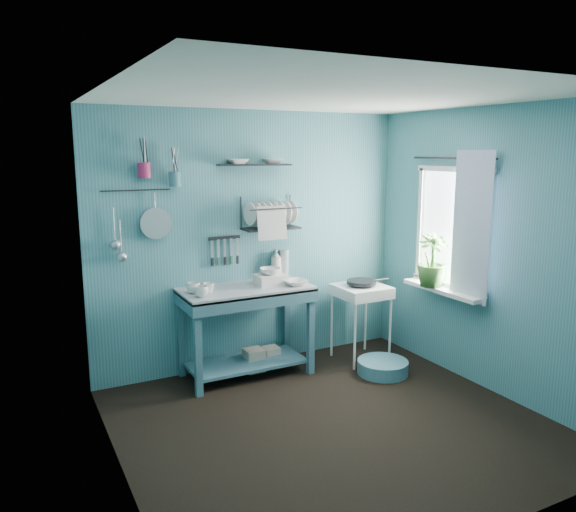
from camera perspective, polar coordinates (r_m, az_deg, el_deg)
name	(u,v)px	position (r m, az deg, el deg)	size (l,w,h in m)	color
floor	(332,423)	(4.63, 4.48, -16.60)	(3.20, 3.20, 0.00)	black
ceiling	(337,96)	(4.14, 5.00, 15.91)	(3.20, 3.20, 0.00)	silver
wall_back	(253,241)	(5.52, -3.57, 1.58)	(3.20, 3.20, 0.00)	#3D737C
wall_front	(489,322)	(3.08, 19.77, -6.35)	(3.20, 3.20, 0.00)	#3D737C
wall_left	(115,293)	(3.64, -17.19, -3.64)	(3.00, 3.00, 0.00)	#3D737C
wall_right	(489,251)	(5.23, 19.77, 0.46)	(3.00, 3.00, 0.00)	#3D737C
work_counter	(246,331)	(5.38, -4.29, -7.64)	(1.22, 0.61, 0.86)	#335E6C
mug_left	(202,292)	(4.94, -8.77, -3.60)	(0.12, 0.12, 0.10)	silver
mug_mid	(209,288)	(5.06, -8.06, -3.25)	(0.10, 0.10, 0.09)	silver
mug_right	(194,288)	(5.08, -9.56, -3.22)	(0.12, 0.12, 0.10)	silver
wash_tub	(270,280)	(5.33, -1.81, -2.40)	(0.28, 0.22, 0.10)	silver
tub_bowl	(270,271)	(5.31, -1.81, -1.56)	(0.20, 0.20, 0.06)	silver
soap_bottle	(276,264)	(5.58, -1.22, -0.77)	(0.12, 0.12, 0.30)	silver
water_bottle	(284,263)	(5.64, -0.39, -0.74)	(0.09, 0.09, 0.28)	#9FAAB1
counter_bowl	(295,282)	(5.31, 0.75, -2.71)	(0.22, 0.22, 0.05)	silver
hotplate_stand	(361,323)	(5.82, 7.38, -6.73)	(0.49, 0.49, 0.78)	white
frying_pan	(362,282)	(5.71, 7.48, -2.64)	(0.30, 0.30, 0.04)	black
knife_strip	(224,238)	(5.36, -6.50, 1.85)	(0.32, 0.02, 0.03)	black
dish_rack	(271,213)	(5.42, -1.75, 4.40)	(0.55, 0.24, 0.32)	black
upper_shelf	(254,165)	(5.35, -3.46, 9.23)	(0.70, 0.18, 0.01)	black
shelf_bowl_left	(238,159)	(5.28, -5.14, 9.75)	(0.20, 0.20, 0.05)	silver
shelf_bowl_right	(273,155)	(5.43, -1.57, 10.23)	(0.20, 0.20, 0.05)	silver
utensil_cup_magenta	(144,170)	(5.04, -14.42, 8.44)	(0.11, 0.11, 0.13)	#A51E4F
utensil_cup_teal	(175,179)	(5.11, -11.42, 7.67)	(0.11, 0.11, 0.13)	#386875
colander	(156,223)	(5.13, -13.29, 3.24)	(0.28, 0.28, 0.03)	#AFB2B7
ladle_outer	(114,225)	(5.06, -17.27, 3.04)	(0.01, 0.01, 0.30)	#AFB2B7
ladle_inner	(121,237)	(5.08, -16.65, 1.85)	(0.01, 0.01, 0.30)	#AFB2B7
hook_rail	(136,190)	(5.08, -15.22, 6.46)	(0.01, 0.01, 0.60)	black
window_glass	(452,228)	(5.50, 16.34, 2.72)	(1.10, 1.10, 0.00)	white
windowsill	(442,290)	(5.55, 15.39, -3.36)	(0.16, 0.95, 0.04)	white
curtain	(471,227)	(5.24, 18.11, 2.80)	(1.35, 1.35, 0.00)	white
curtain_rod	(452,158)	(5.43, 16.35, 9.51)	(0.02, 0.02, 1.05)	black
potted_plant	(432,260)	(5.55, 14.40, -0.41)	(0.29, 0.29, 0.51)	#3C6E2C
storage_tin_large	(254,360)	(5.57, -3.49, -10.50)	(0.18, 0.18, 0.22)	gray
storage_tin_small	(271,357)	(5.68, -1.74, -10.18)	(0.15, 0.15, 0.20)	gray
floor_basin	(383,367)	(5.59, 9.60, -11.07)	(0.49, 0.49, 0.13)	teal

